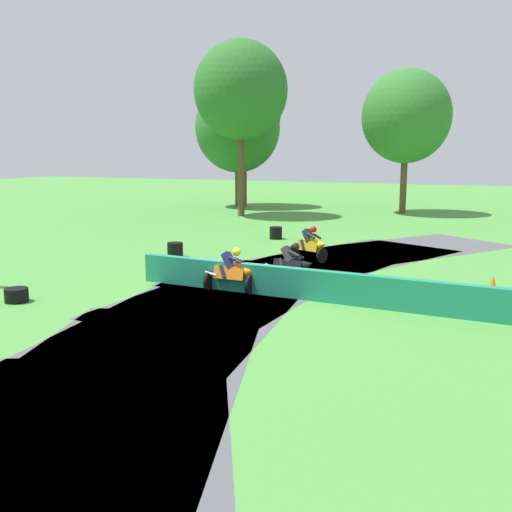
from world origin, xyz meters
name	(u,v)px	position (x,y,z in m)	size (l,w,h in m)	color
ground_plane	(235,291)	(0.00, 0.00, 0.00)	(120.00, 120.00, 0.00)	#4C933D
track_asphalt	(274,295)	(1.35, -0.10, 0.00)	(11.31, 31.35, 0.01)	#515156
safety_barrier	(432,298)	(5.96, -0.46, 0.45)	(0.30, 18.56, 0.90)	#1E8466
motorcycle_lead_yellow	(310,244)	(0.67, 5.70, 0.66)	(1.71, 1.19, 1.42)	black
motorcycle_chase_black	(291,264)	(1.27, 1.64, 0.63)	(1.71, 0.94, 1.42)	black
motorcycle_trailing_orange	(233,271)	(0.00, -0.14, 0.65)	(1.69, 0.81, 1.43)	black
tire_stack_near	(276,233)	(-2.60, 10.58, 0.30)	(0.61, 0.61, 0.60)	black
tire_stack_mid_a	(175,250)	(-4.65, 4.39, 0.30)	(0.64, 0.64, 0.60)	black
tire_stack_mid_b	(16,295)	(-5.24, -3.65, 0.20)	(0.67, 0.67, 0.40)	black
traffic_cone	(493,282)	(7.40, 3.24, 0.22)	(0.28, 0.28, 0.44)	orange
tree_far_left	(406,116)	(1.26, 24.88, 6.45)	(5.89, 5.89, 9.56)	brown
tree_far_right	(238,128)	(-11.07, 25.03, 5.87)	(6.30, 6.30, 9.19)	brown
tree_behind_barrier	(241,90)	(-8.25, 19.23, 7.98)	(5.95, 5.95, 11.13)	brown
tree_distant	(244,112)	(-10.63, 25.14, 7.00)	(5.56, 5.56, 9.94)	brown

